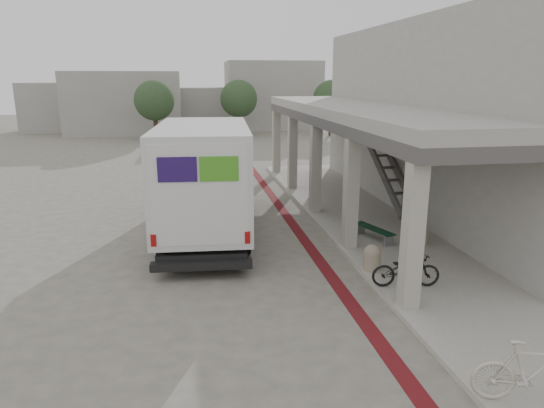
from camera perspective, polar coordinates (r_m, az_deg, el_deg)
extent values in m
plane|color=#635E55|center=(13.77, 1.30, -6.60)|extent=(120.00, 120.00, 0.00)
cube|color=#5D1217|center=(15.81, 3.46, -3.75)|extent=(0.35, 40.00, 0.01)
cube|color=gray|center=(15.00, 16.53, -5.17)|extent=(4.40, 28.00, 0.12)
cube|color=gray|center=(19.78, 20.33, 9.45)|extent=(4.30, 17.00, 7.00)
cube|color=#4E4B49|center=(18.20, 9.90, 9.75)|extent=(3.40, 16.90, 0.35)
cube|color=gray|center=(18.18, 9.95, 10.85)|extent=(3.40, 16.90, 0.35)
cube|color=gray|center=(46.96, -16.93, 11.34)|extent=(10.00, 6.00, 5.50)
cube|color=gray|center=(50.69, -8.32, 11.16)|extent=(8.00, 6.00, 4.00)
cube|color=gray|center=(49.35, 0.05, 12.67)|extent=(9.00, 6.00, 6.50)
cube|color=gray|center=(50.97, -23.31, 10.44)|extent=(7.00, 5.00, 4.50)
cylinder|color=#38281C|center=(40.84, -13.51, 8.96)|extent=(0.36, 0.36, 2.40)
sphere|color=#283A22|center=(40.70, -13.68, 11.76)|extent=(3.20, 3.20, 3.20)
cylinder|color=#38281C|center=(42.99, -3.88, 9.60)|extent=(0.36, 0.36, 2.40)
sphere|color=#283A22|center=(42.86, -3.93, 12.26)|extent=(3.20, 3.20, 3.20)
cylinder|color=#38281C|center=(43.59, 6.92, 9.59)|extent=(0.36, 0.36, 2.40)
sphere|color=#283A22|center=(43.46, 7.01, 12.22)|extent=(3.20, 3.20, 3.20)
cube|color=black|center=(16.26, -7.69, -1.70)|extent=(2.91, 7.96, 0.33)
cube|color=silver|center=(14.88, -8.04, 3.60)|extent=(3.10, 5.98, 2.90)
cube|color=silver|center=(18.70, -7.58, 5.36)|extent=(2.83, 2.31, 2.57)
cube|color=silver|center=(20.02, -7.39, 3.22)|extent=(2.50, 0.85, 0.89)
cube|color=black|center=(19.49, -7.57, 7.56)|extent=(2.49, 0.72, 1.17)
cube|color=black|center=(12.48, -8.26, -7.14)|extent=(2.58, 0.47, 0.20)
cube|color=#25114F|center=(15.68, -12.94, 5.80)|extent=(0.14, 1.56, 0.84)
cube|color=#419520|center=(14.04, -13.75, 4.75)|extent=(0.14, 1.56, 0.84)
cube|color=#25114F|center=(11.91, -11.10, 3.99)|extent=(0.95, 0.10, 0.61)
cube|color=#419520|center=(11.86, -6.25, 4.13)|extent=(0.95, 0.10, 0.61)
cylinder|color=black|center=(19.12, -10.93, 0.82)|extent=(0.39, 1.02, 1.00)
cylinder|color=black|center=(19.05, -3.90, 1.00)|extent=(0.39, 1.02, 1.00)
cylinder|color=black|center=(14.22, -12.71, -4.12)|extent=(0.39, 1.02, 1.00)
cylinder|color=black|center=(14.11, -3.22, -3.92)|extent=(0.39, 1.02, 1.00)
cube|color=gray|center=(14.87, 13.55, -4.20)|extent=(0.34, 0.18, 0.34)
cube|color=gray|center=(15.82, 10.32, -2.88)|extent=(0.34, 0.18, 0.34)
cube|color=black|center=(15.21, 11.57, -2.93)|extent=(0.62, 1.54, 0.04)
cube|color=black|center=(15.28, 11.92, -2.86)|extent=(0.62, 1.54, 0.04)
cube|color=black|center=(15.36, 12.27, -2.79)|extent=(0.62, 1.54, 0.04)
cylinder|color=gray|center=(12.99, 11.69, -6.61)|extent=(0.46, 0.46, 0.46)
sphere|color=gray|center=(12.91, 11.74, -5.67)|extent=(0.46, 0.46, 0.46)
cylinder|color=tan|center=(15.34, 17.15, -3.82)|extent=(0.37, 0.37, 0.37)
sphere|color=tan|center=(15.28, 17.20, -3.17)|extent=(0.37, 0.37, 0.37)
cube|color=slate|center=(17.41, 15.87, -0.63)|extent=(0.44, 0.56, 0.89)
imported|color=black|center=(12.11, 15.48, -7.46)|extent=(1.69, 0.80, 0.85)
imported|color=beige|center=(8.75, 28.23, -17.07)|extent=(1.83, 1.00, 1.06)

